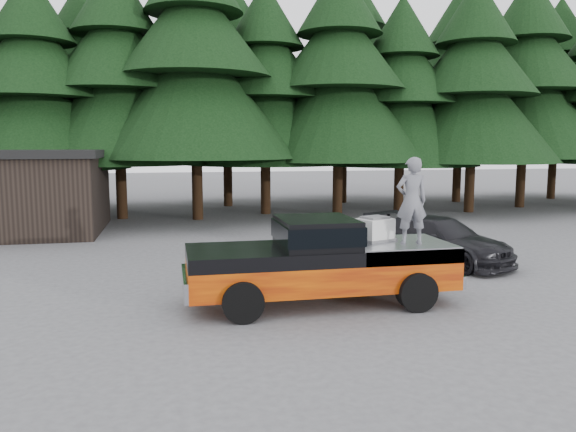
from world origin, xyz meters
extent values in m
plane|color=#4E4E51|center=(0.00, 0.00, 0.00)|extent=(120.00, 120.00, 0.00)
cube|color=black|center=(0.83, -0.32, 1.62)|extent=(1.66, 1.90, 0.59)
cube|color=silver|center=(2.27, -0.09, 1.58)|extent=(0.89, 0.82, 0.49)
imported|color=slate|center=(2.92, -0.60, 2.28)|extent=(0.73, 0.52, 1.91)
imported|color=black|center=(5.53, 3.21, 0.68)|extent=(3.79, 5.07, 1.37)
camera|label=1|loc=(-2.28, -12.01, 3.51)|focal=35.00mm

